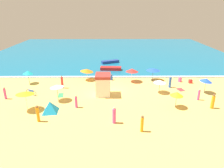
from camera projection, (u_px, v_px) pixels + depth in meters
ground_plane at (110, 91)px, 28.77m from camera, size 60.00×60.00×0.00m
ocean_water at (110, 51)px, 54.91m from camera, size 60.00×44.00×0.10m
wave_breaker_foam at (110, 77)px, 34.62m from camera, size 57.00×0.70×0.01m
lifeguard_cabana at (103, 84)px, 27.19m from camera, size 2.01×2.42×2.94m
beach_umbrella_0 at (28, 72)px, 31.13m from camera, size 2.13×2.12×2.13m
beach_umbrella_1 at (160, 81)px, 27.80m from camera, size 2.26×2.26×1.90m
beach_umbrella_2 at (177, 94)px, 23.59m from camera, size 2.08×2.07×2.03m
beach_umbrella_3 at (132, 70)px, 31.93m from camera, size 2.80×2.80×2.19m
beach_umbrella_4 at (57, 86)px, 25.33m from camera, size 2.34×2.33×2.22m
beach_umbrella_6 at (87, 70)px, 32.83m from camera, size 2.22×2.18×1.98m
beach_umbrella_7 at (25, 93)px, 22.88m from camera, size 2.40×2.42×2.40m
beach_umbrella_8 at (153, 69)px, 32.53m from camera, size 2.71×2.71×2.03m
beach_umbrella_9 at (206, 80)px, 27.62m from camera, size 2.21×2.19×2.24m
beach_tent at (50, 107)px, 22.90m from camera, size 2.35×2.37×1.33m
parked_bicycle at (31, 92)px, 27.56m from camera, size 1.66×0.85×0.76m
beachgoer_0 at (38, 114)px, 20.90m from camera, size 0.33×0.33×1.88m
beachgoer_1 at (114, 116)px, 20.63m from camera, size 0.51×0.51×1.86m
beachgoer_2 at (142, 124)px, 19.22m from camera, size 0.36×0.36×1.74m
beachgoer_3 at (180, 79)px, 32.39m from camera, size 0.54×0.54×0.90m
beachgoer_4 at (199, 95)px, 25.87m from camera, size 0.36×0.36×1.56m
beachgoer_5 at (76, 102)px, 23.91m from camera, size 0.41×0.41×1.60m
beachgoer_6 at (62, 82)px, 29.69m from camera, size 0.48×0.48×1.91m
beachgoer_7 at (213, 102)px, 23.71m from camera, size 0.54×0.54×1.80m
beachgoer_8 at (190, 81)px, 31.85m from camera, size 0.48×0.48×0.81m
beachgoer_9 at (111, 78)px, 33.16m from camera, size 0.43×0.43×0.98m
beachgoer_10 at (5, 93)px, 26.16m from camera, size 0.43×0.43×1.70m
beachgoer_11 at (170, 82)px, 29.90m from camera, size 0.51×0.51×1.83m
beach_towel_0 at (181, 90)px, 29.38m from camera, size 1.11×1.43×0.01m
beach_towel_1 at (61, 95)px, 27.51m from camera, size 0.94×1.63×0.01m
beach_towel_2 at (161, 80)px, 33.28m from camera, size 1.16×1.25×0.01m
small_boat_0 at (110, 62)px, 43.04m from camera, size 3.83×2.38×0.54m
small_boat_1 at (111, 68)px, 38.24m from camera, size 4.01×1.60×0.58m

